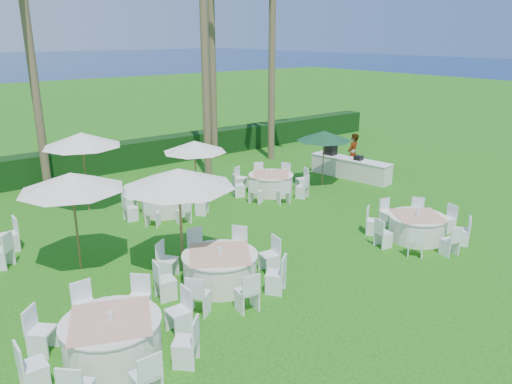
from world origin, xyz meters
The scene contains 18 objects.
ground centered at (0.00, 0.00, 0.00)m, with size 120.00×120.00×0.00m, color #1B560E.
hedge centered at (0.00, 12.00, 0.60)m, with size 34.00×1.00×1.20m, color black.
banquet_table_a centered at (-4.38, -1.00, 0.43)m, with size 3.25×3.25×0.99m.
banquet_table_b centered at (-1.15, 0.19, 0.43)m, with size 3.24×3.24×0.97m.
banquet_table_c centered at (5.05, -1.05, 0.39)m, with size 2.95×2.95×0.90m.
banquet_table_e centered at (0.27, 5.61, 0.39)m, with size 2.95×2.95×0.90m.
banquet_table_f centered at (4.50, 5.08, 0.40)m, with size 2.95×2.95×0.91m.
umbrella_a centered at (-3.55, 3.14, 2.37)m, with size 2.62×2.62×2.60m.
umbrella_b centered at (-1.49, 1.42, 2.49)m, with size 2.82×2.82×2.73m.
umbrella_c centered at (-1.74, 7.48, 2.49)m, with size 2.62×2.62×2.73m.
umbrella_d centered at (1.66, 5.89, 2.08)m, with size 2.27×2.27×2.28m.
umbrella_green centered at (6.81, 4.61, 2.03)m, with size 2.18×2.18×2.22m.
buffet_table centered at (8.53, 4.70, 0.45)m, with size 1.33×3.67×1.28m.
staff_person centered at (9.01, 4.99, 0.90)m, with size 0.65×0.43×1.80m, color gray.
palm_b centered at (-2.14, 10.81, 4.61)m, with size 4.40×3.98×8.33m.
palm_c centered at (4.00, 8.74, 6.93)m, with size 4.39×4.20×12.87m.
palm_d centered at (6.03, 11.30, 4.92)m, with size 4.23×4.38×8.92m.
palm_e centered at (8.06, 9.38, 4.79)m, with size 4.36×4.26×8.67m.
Camera 1 is at (-7.21, -9.00, 5.86)m, focal length 35.00 mm.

